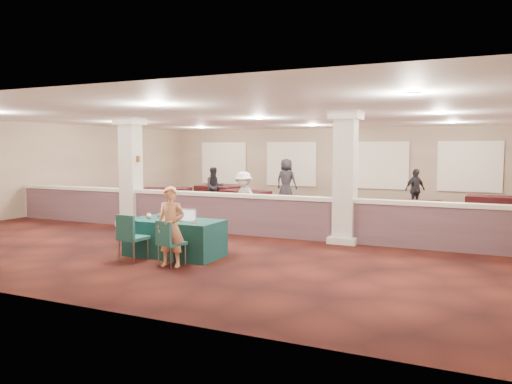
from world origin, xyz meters
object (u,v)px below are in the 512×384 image
at_px(far_table_front_right, 407,215).
at_px(attendee_b, 243,198).
at_px(far_table_back_left, 217,195).
at_px(attendee_a, 214,187).
at_px(conf_chair_main, 168,239).
at_px(woman, 171,227).
at_px(far_table_front_center, 229,205).
at_px(attendee_d, 286,181).
at_px(near_table, 175,238).
at_px(far_table_back_center, 245,201).
at_px(far_table_back_right, 498,208).
at_px(attendee_c, 415,190).
at_px(far_table_front_left, 167,197).
at_px(conf_chair_side, 130,234).

distance_m(far_table_front_right, attendee_b, 4.80).
xyz_separation_m(far_table_back_left, attendee_a, (0.32, -0.78, 0.41)).
distance_m(conf_chair_main, woman, 0.26).
xyz_separation_m(far_table_front_center, far_table_front_right, (6.10, -0.59, 0.05)).
xyz_separation_m(conf_chair_main, attendee_d, (-2.06, 11.60, 0.40)).
xyz_separation_m(near_table, attendee_d, (-1.65, 10.76, 0.54)).
bearing_deg(far_table_back_center, far_table_back_right, 7.54).
height_order(woman, attendee_c, woman).
height_order(attendee_b, attendee_d, attendee_d).
distance_m(woman, attendee_d, 11.78).
xyz_separation_m(far_table_front_right, attendee_b, (-4.61, -1.27, 0.40)).
relative_size(far_table_front_right, far_table_back_right, 1.04).
bearing_deg(attendee_b, near_table, -58.54).
relative_size(near_table, far_table_front_left, 1.10).
height_order(far_table_front_center, far_table_back_right, far_table_back_right).
bearing_deg(attendee_a, conf_chair_main, -106.59).
xyz_separation_m(far_table_front_right, far_table_back_right, (2.40, 3.05, -0.02)).
bearing_deg(conf_chair_side, far_table_front_right, 60.44).
height_order(woman, attendee_a, woman).
distance_m(far_table_back_left, attendee_a, 0.94).
bearing_deg(attendee_d, attendee_b, 106.67).
bearing_deg(far_table_back_left, far_table_front_right, -23.18).
height_order(conf_chair_side, far_table_back_right, conf_chair_side).
bearing_deg(far_table_back_right, conf_chair_side, -125.44).
bearing_deg(woman, conf_chair_side, 170.89).
bearing_deg(conf_chair_side, near_table, 64.75).
distance_m(conf_chair_main, far_table_front_left, 10.23).
bearing_deg(far_table_front_left, woman, -54.51).
xyz_separation_m(far_table_front_left, far_table_back_left, (1.30, 1.78, -0.00)).
relative_size(woman, far_table_back_left, 0.86).
xyz_separation_m(far_table_back_center, attendee_c, (5.72, 2.72, 0.41)).
bearing_deg(far_table_front_right, attendee_b, -164.58).
bearing_deg(far_table_front_right, far_table_back_right, 51.82).
xyz_separation_m(far_table_front_left, attendee_d, (3.83, 3.24, 0.56)).
bearing_deg(far_table_back_center, far_table_front_center, -90.00).
relative_size(conf_chair_side, far_table_front_center, 0.56).
xyz_separation_m(woman, far_table_front_center, (-2.56, 7.21, -0.43)).
bearing_deg(far_table_front_right, attendee_c, 94.63).
height_order(near_table, far_table_back_left, near_table).
bearing_deg(far_table_front_center, woman, -70.45).
bearing_deg(attendee_c, attendee_b, -175.92).
height_order(conf_chair_main, attendee_d, attendee_d).
bearing_deg(attendee_a, conf_chair_side, -111.42).
bearing_deg(woman, attendee_b, 90.25).
distance_m(far_table_front_center, far_table_back_left, 3.60).
height_order(woman, far_table_front_left, woman).
bearing_deg(attendee_c, far_table_front_left, 147.40).
xyz_separation_m(woman, far_table_front_right, (3.54, 6.62, -0.38)).
bearing_deg(attendee_a, attendee_c, -26.81).
relative_size(conf_chair_main, far_table_back_right, 0.47).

